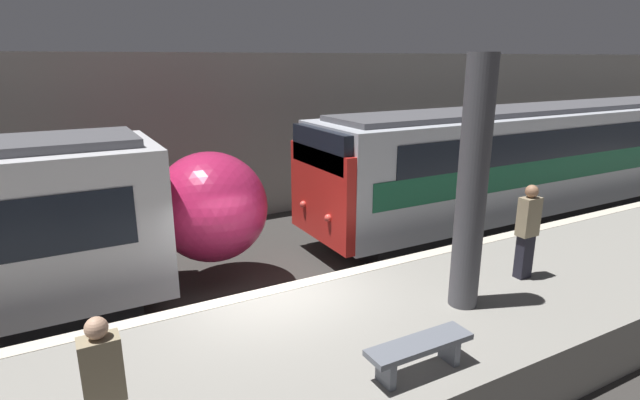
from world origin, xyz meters
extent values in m
plane|color=#33302D|center=(0.00, 0.00, 0.00)|extent=(120.00, 120.00, 0.00)
cube|color=gray|center=(0.00, -1.93, 0.50)|extent=(40.00, 3.86, 1.00)
cube|color=beige|center=(0.00, -0.15, 1.01)|extent=(40.00, 0.30, 0.01)
cube|color=#9E998E|center=(0.00, 7.05, 2.56)|extent=(50.00, 0.15, 5.12)
cylinder|color=#47474C|center=(2.57, -2.13, 3.03)|extent=(0.47, 0.47, 4.05)
ellipsoid|color=#B21E4C|center=(-0.26, 2.59, 1.87)|extent=(2.42, 2.61, 2.37)
sphere|color=#F2EFCC|center=(0.69, 2.59, 1.45)|extent=(0.20, 0.20, 0.20)
cube|color=black|center=(12.97, 2.59, 0.30)|extent=(19.11, 2.33, 0.60)
cube|color=#B7BCC6|center=(12.97, 2.59, 2.01)|extent=(20.77, 2.84, 2.82)
cube|color=#145638|center=(12.97, 1.16, 1.96)|extent=(19.94, 0.02, 0.68)
cube|color=black|center=(12.97, 1.16, 2.69)|extent=(18.69, 0.02, 0.79)
cube|color=red|center=(2.46, 2.59, 1.79)|extent=(0.25, 2.78, 2.26)
cube|color=black|center=(2.46, 2.59, 2.92)|extent=(0.25, 2.50, 0.90)
sphere|color=#EA4C42|center=(2.31, 1.95, 1.39)|extent=(0.18, 0.18, 0.18)
sphere|color=#EA4C42|center=(2.31, 3.23, 1.39)|extent=(0.18, 0.18, 0.18)
cube|color=#4C4C51|center=(12.97, 2.59, 3.50)|extent=(19.94, 2.05, 0.14)
cube|color=black|center=(4.32, -1.88, 1.42)|extent=(0.28, 0.20, 0.83)
cube|color=gray|center=(4.32, -1.88, 2.19)|extent=(0.38, 0.24, 0.72)
sphere|color=#9E7051|center=(4.32, -1.88, 2.67)|extent=(0.23, 0.23, 0.23)
cube|color=gray|center=(-2.99, -2.97, 2.10)|extent=(0.38, 0.24, 0.66)
sphere|color=tan|center=(-2.99, -2.97, 2.54)|extent=(0.22, 0.22, 0.22)
cube|color=slate|center=(0.18, -3.26, 1.21)|extent=(0.10, 0.32, 0.41)
cube|color=slate|center=(1.23, -3.26, 1.21)|extent=(0.10, 0.32, 0.41)
cube|color=slate|center=(0.70, -3.26, 1.41)|extent=(1.50, 0.40, 0.08)
camera|label=1|loc=(-3.15, -7.61, 4.97)|focal=28.00mm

